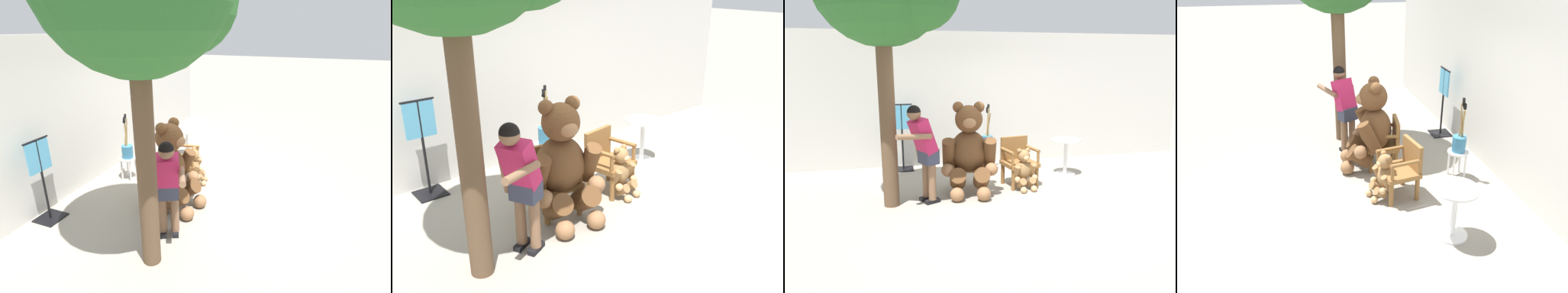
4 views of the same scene
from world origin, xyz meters
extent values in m
plane|color=gray|center=(0.00, 0.00, 0.00)|extent=(60.00, 60.00, 0.00)
cube|color=beige|center=(0.00, 2.40, 1.40)|extent=(10.00, 0.16, 2.80)
cube|color=brown|center=(-0.47, 0.56, 0.41)|extent=(0.63, 0.59, 0.07)
cylinder|color=brown|center=(-0.73, 0.38, 0.18)|extent=(0.07, 0.07, 0.37)
cylinder|color=brown|center=(-0.28, 0.32, 0.18)|extent=(0.07, 0.07, 0.37)
cylinder|color=brown|center=(-0.67, 0.80, 0.18)|extent=(0.07, 0.07, 0.37)
cylinder|color=brown|center=(-0.22, 0.74, 0.18)|extent=(0.07, 0.07, 0.37)
cube|color=brown|center=(-0.44, 0.79, 0.65)|extent=(0.52, 0.13, 0.42)
cylinder|color=brown|center=(-0.72, 0.60, 0.66)|extent=(0.12, 0.48, 0.06)
cylinder|color=brown|center=(-0.75, 0.39, 0.55)|extent=(0.05, 0.05, 0.22)
cylinder|color=brown|center=(-0.23, 0.52, 0.66)|extent=(0.12, 0.48, 0.06)
cylinder|color=brown|center=(-0.26, 0.32, 0.55)|extent=(0.05, 0.05, 0.22)
cube|color=brown|center=(0.47, 0.56, 0.41)|extent=(0.64, 0.61, 0.07)
cylinder|color=brown|center=(0.28, 0.31, 0.18)|extent=(0.07, 0.07, 0.37)
cylinder|color=brown|center=(0.74, 0.39, 0.18)|extent=(0.07, 0.07, 0.37)
cylinder|color=brown|center=(0.21, 0.73, 0.18)|extent=(0.07, 0.07, 0.37)
cylinder|color=brown|center=(0.66, 0.81, 0.18)|extent=(0.07, 0.07, 0.37)
cube|color=brown|center=(0.43, 0.79, 0.65)|extent=(0.52, 0.15, 0.42)
cylinder|color=brown|center=(0.23, 0.52, 0.66)|extent=(0.14, 0.48, 0.06)
cylinder|color=brown|center=(0.26, 0.31, 0.55)|extent=(0.05, 0.05, 0.22)
cylinder|color=brown|center=(0.72, 0.60, 0.66)|extent=(0.14, 0.48, 0.06)
cylinder|color=brown|center=(0.76, 0.40, 0.55)|extent=(0.05, 0.05, 0.22)
ellipsoid|color=brown|center=(-0.47, 0.44, 0.70)|extent=(0.70, 0.62, 0.73)
sphere|color=brown|center=(-0.48, 0.40, 1.26)|extent=(0.46, 0.46, 0.46)
ellipsoid|color=#8C603D|center=(-0.51, 0.21, 1.23)|extent=(0.24, 0.20, 0.17)
sphere|color=black|center=(-0.51, 0.21, 1.24)|extent=(0.07, 0.07, 0.07)
sphere|color=brown|center=(-0.65, 0.45, 1.46)|extent=(0.18, 0.18, 0.18)
sphere|color=brown|center=(-0.30, 0.40, 1.46)|extent=(0.18, 0.18, 0.18)
cylinder|color=brown|center=(-0.83, 0.37, 0.70)|extent=(0.26, 0.43, 0.55)
sphere|color=#8C603D|center=(-0.86, 0.23, 0.46)|extent=(0.22, 0.22, 0.22)
cylinder|color=brown|center=(-0.15, 0.27, 0.70)|extent=(0.26, 0.43, 0.55)
sphere|color=#8C603D|center=(-0.16, 0.13, 0.46)|extent=(0.22, 0.22, 0.22)
cylinder|color=brown|center=(-0.70, 0.20, 0.31)|extent=(0.33, 0.48, 0.43)
sphere|color=#8C603D|center=(-0.75, -0.01, 0.12)|extent=(0.23, 0.23, 0.23)
cylinder|color=brown|center=(-0.32, 0.15, 0.31)|extent=(0.33, 0.48, 0.43)
sphere|color=#8C603D|center=(-0.33, -0.07, 0.12)|extent=(0.23, 0.23, 0.23)
ellipsoid|color=olive|center=(0.47, 0.38, 0.33)|extent=(0.34, 0.30, 0.34)
sphere|color=olive|center=(0.48, 0.36, 0.60)|extent=(0.22, 0.22, 0.22)
ellipsoid|color=tan|center=(0.49, 0.27, 0.58)|extent=(0.12, 0.10, 0.08)
sphere|color=black|center=(0.49, 0.27, 0.58)|extent=(0.03, 0.03, 0.03)
sphere|color=olive|center=(0.39, 0.36, 0.69)|extent=(0.09, 0.09, 0.09)
sphere|color=olive|center=(0.55, 0.39, 0.69)|extent=(0.09, 0.09, 0.09)
cylinder|color=olive|center=(0.33, 0.30, 0.33)|extent=(0.13, 0.20, 0.26)
sphere|color=tan|center=(0.33, 0.23, 0.22)|extent=(0.10, 0.10, 0.10)
cylinder|color=olive|center=(0.64, 0.35, 0.33)|extent=(0.13, 0.20, 0.26)
sphere|color=tan|center=(0.66, 0.28, 0.22)|extent=(0.10, 0.10, 0.10)
cylinder|color=olive|center=(0.40, 0.24, 0.15)|extent=(0.16, 0.23, 0.20)
sphere|color=tan|center=(0.41, 0.14, 0.05)|extent=(0.11, 0.11, 0.11)
cylinder|color=olive|center=(0.58, 0.27, 0.15)|extent=(0.16, 0.23, 0.20)
sphere|color=tan|center=(0.61, 0.17, 0.05)|extent=(0.11, 0.11, 0.11)
cube|color=black|center=(-1.22, 0.17, 0.03)|extent=(0.26, 0.19, 0.06)
cylinder|color=brown|center=(-1.22, 0.17, 0.47)|extent=(0.12, 0.12, 0.82)
cube|color=black|center=(-1.14, 0.01, 0.03)|extent=(0.26, 0.19, 0.06)
cylinder|color=brown|center=(-1.14, 0.01, 0.47)|extent=(0.12, 0.12, 0.82)
cube|color=#33384C|center=(-1.18, 0.09, 0.75)|extent=(0.33, 0.37, 0.24)
cube|color=#B21E4C|center=(-1.26, 0.05, 1.07)|extent=(0.47, 0.45, 0.58)
sphere|color=brown|center=(-1.39, -0.01, 1.43)|extent=(0.21, 0.21, 0.21)
sphere|color=black|center=(-1.39, -0.01, 1.45)|extent=(0.21, 0.21, 0.21)
cylinder|color=brown|center=(-1.40, -0.23, 1.12)|extent=(0.55, 0.32, 0.14)
cylinder|color=brown|center=(-1.34, 0.23, 0.95)|extent=(0.19, 0.15, 0.51)
cylinder|color=white|center=(0.15, 1.66, 0.45)|extent=(0.34, 0.34, 0.03)
cylinder|color=white|center=(0.25, 1.76, 0.22)|extent=(0.04, 0.04, 0.43)
cylinder|color=white|center=(0.05, 1.76, 0.22)|extent=(0.04, 0.04, 0.43)
cylinder|color=white|center=(0.25, 1.56, 0.22)|extent=(0.04, 0.04, 0.43)
cylinder|color=white|center=(0.05, 1.56, 0.22)|extent=(0.04, 0.04, 0.43)
cylinder|color=teal|center=(0.15, 1.66, 0.59)|extent=(0.22, 0.22, 0.26)
cylinder|color=#997A47|center=(0.17, 1.66, 0.91)|extent=(0.04, 0.09, 0.74)
cylinder|color=black|center=(0.17, 1.66, 1.32)|extent=(0.05, 0.05, 0.08)
cylinder|color=#997A47|center=(0.15, 1.69, 0.86)|extent=(0.14, 0.06, 0.64)
cylinder|color=black|center=(0.15, 1.69, 1.22)|extent=(0.06, 0.05, 0.09)
cylinder|color=#997A47|center=(0.17, 1.69, 0.86)|extent=(0.10, 0.08, 0.64)
cylinder|color=black|center=(0.17, 1.69, 1.22)|extent=(0.05, 0.05, 0.09)
cylinder|color=#997A47|center=(0.14, 1.67, 0.88)|extent=(0.09, 0.08, 0.68)
cylinder|color=black|center=(0.14, 1.67, 1.26)|extent=(0.05, 0.05, 0.09)
cylinder|color=white|center=(1.56, 0.98, 0.70)|extent=(0.56, 0.56, 0.03)
cylinder|color=white|center=(1.56, 0.98, 0.34)|extent=(0.07, 0.07, 0.69)
cylinder|color=white|center=(1.56, 0.98, 0.01)|extent=(0.40, 0.40, 0.03)
cylinder|color=brown|center=(-1.77, 0.06, 1.41)|extent=(0.24, 0.24, 2.82)
cube|color=black|center=(-1.54, 2.07, 0.01)|extent=(0.40, 0.40, 0.02)
cylinder|color=black|center=(-1.54, 2.07, 0.68)|extent=(0.04, 0.04, 1.35)
cylinder|color=black|center=(-1.54, 2.07, 1.35)|extent=(0.44, 0.03, 0.03)
cube|color=#4C99BF|center=(-1.54, 2.07, 1.09)|extent=(0.40, 0.03, 0.48)
camera|label=1|loc=(-4.56, -1.67, 2.88)|focal=28.00mm
camera|label=2|loc=(-3.30, -3.47, 2.88)|focal=40.00mm
camera|label=3|loc=(-1.66, -5.69, 2.18)|focal=35.00mm
camera|label=4|loc=(5.16, -0.89, 3.18)|focal=35.00mm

